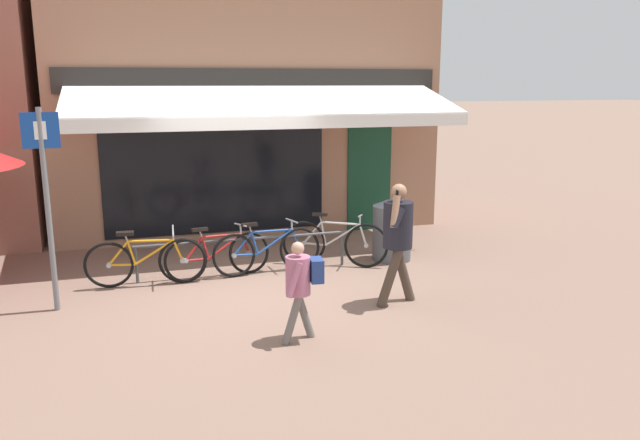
{
  "coord_description": "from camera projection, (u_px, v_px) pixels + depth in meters",
  "views": [
    {
      "loc": [
        -1.61,
        -8.33,
        2.9
      ],
      "look_at": [
        0.83,
        -0.35,
        1.05
      ],
      "focal_mm": 35.0,
      "sensor_mm": 36.0,
      "label": 1
    }
  ],
  "objects": [
    {
      "name": "parking_sign",
      "position": [
        46.0,
        190.0,
        7.77
      ],
      "size": [
        0.44,
        0.07,
        2.6
      ],
      "color": "slate",
      "rests_on": "ground_plane"
    },
    {
      "name": "ground_plane",
      "position": [
        257.0,
        291.0,
        8.87
      ],
      "size": [
        160.0,
        160.0,
        0.0
      ],
      "primitive_type": "plane",
      "color": "#846656"
    },
    {
      "name": "shop_front",
      "position": [
        243.0,
        94.0,
        12.76
      ],
      "size": [
        7.35,
        4.79,
        5.33
      ],
      "color": "#9E7056",
      "rests_on": "ground_plane"
    },
    {
      "name": "bike_rack_rail",
      "position": [
        244.0,
        244.0,
        9.55
      ],
      "size": [
        3.29,
        0.04,
        0.57
      ],
      "color": "#47494F",
      "rests_on": "ground_plane"
    },
    {
      "name": "bicycle_silver",
      "position": [
        335.0,
        243.0,
        10.01
      ],
      "size": [
        1.61,
        0.91,
        0.87
      ],
      "rotation": [
        -0.15,
        0.0,
        -0.46
      ],
      "color": "black",
      "rests_on": "ground_plane"
    },
    {
      "name": "litter_bin",
      "position": [
        392.0,
        229.0,
        10.31
      ],
      "size": [
        0.65,
        0.65,
        1.04
      ],
      "color": "#515459",
      "rests_on": "ground_plane"
    },
    {
      "name": "bicycle_orange",
      "position": [
        146.0,
        261.0,
        9.0
      ],
      "size": [
        1.73,
        0.52,
        0.84
      ],
      "rotation": [
        0.08,
        0.0,
        -0.06
      ],
      "color": "black",
      "rests_on": "ground_plane"
    },
    {
      "name": "pedestrian_child",
      "position": [
        301.0,
        280.0,
        7.01
      ],
      "size": [
        0.51,
        0.42,
        1.18
      ],
      "rotation": [
        0.0,
        0.0,
        3.03
      ],
      "color": "slate",
      "rests_on": "ground_plane"
    },
    {
      "name": "bicycle_blue",
      "position": [
        267.0,
        250.0,
        9.62
      ],
      "size": [
        1.74,
        0.52,
        0.82
      ],
      "rotation": [
        -0.08,
        0.0,
        0.09
      ],
      "color": "black",
      "rests_on": "ground_plane"
    },
    {
      "name": "pedestrian_adult",
      "position": [
        398.0,
        231.0,
        8.15
      ],
      "size": [
        0.63,
        0.57,
        1.64
      ],
      "rotation": [
        0.0,
        0.0,
        2.93
      ],
      "color": "#47382D",
      "rests_on": "ground_plane"
    },
    {
      "name": "bicycle_red",
      "position": [
        218.0,
        255.0,
        9.4
      ],
      "size": [
        1.64,
        0.58,
        0.81
      ],
      "rotation": [
        -0.13,
        0.0,
        0.17
      ],
      "color": "black",
      "rests_on": "ground_plane"
    }
  ]
}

